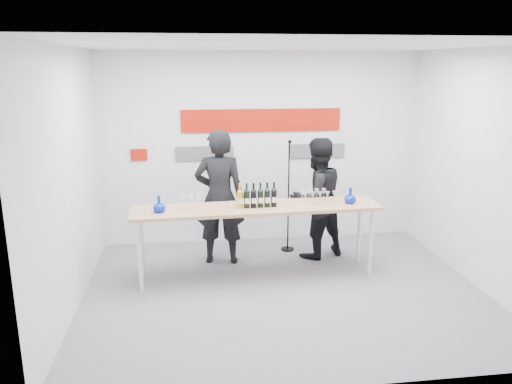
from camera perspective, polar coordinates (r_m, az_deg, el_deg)
The scene contains 12 objects.
ground at distance 6.47m, azimuth 3.16°, elevation -11.19°, with size 5.00×5.00×0.00m, color slate.
back_wall at distance 7.92m, azimuth 0.62°, elevation 4.98°, with size 5.00×0.04×3.00m, color silver.
signage at distance 7.83m, azimuth 0.25°, elevation 7.15°, with size 3.38×0.02×0.79m.
tasting_table at distance 6.57m, azimuth 0.12°, elevation -2.28°, with size 3.29×0.77×0.98m.
wine_bottles at distance 6.47m, azimuth 0.11°, elevation -0.36°, with size 0.53×0.09×0.33m.
decanter_left at distance 6.39m, azimuth -11.02°, elevation -1.34°, with size 0.16×0.16×0.21m, color #082097, non-canonical shape.
decanter_right at distance 6.80m, azimuth 10.72°, elevation -0.39°, with size 0.16×0.16×0.21m, color #082097, non-canonical shape.
glasses_left at distance 6.44m, azimuth -7.45°, elevation -1.21°, with size 0.27×0.23×0.18m.
glasses_right at distance 6.70m, azimuth 6.96°, elevation -0.59°, with size 0.47×0.23×0.18m.
presenter_left at distance 7.07m, azimuth -4.18°, elevation -0.58°, with size 0.71×0.46×1.94m, color black.
presenter_right at distance 7.34m, azimuth 6.92°, elevation -0.72°, with size 0.87×0.67×1.78m, color black.
mic_stand at distance 7.63m, azimuth 3.69°, elevation -2.93°, with size 0.20×0.20×1.72m.
Camera 1 is at (-1.12, -5.73, 2.78)m, focal length 35.00 mm.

